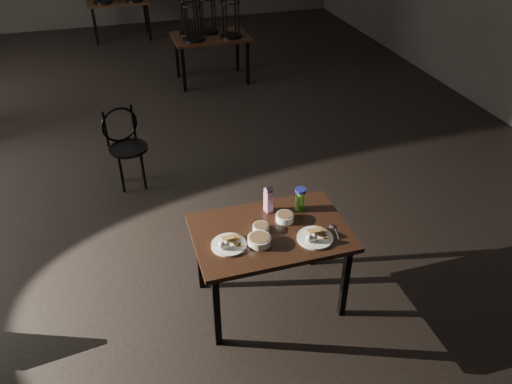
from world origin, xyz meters
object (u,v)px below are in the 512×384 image
object	(u,v)px
juice_carton	(268,200)
water_bottle	(300,199)
main_table	(271,238)
bentwood_chair	(125,141)

from	to	relation	value
juice_carton	water_bottle	size ratio (longest dim) A/B	1.20
juice_carton	water_bottle	distance (m)	0.26
main_table	bentwood_chair	bearing A→B (deg)	113.60
main_table	bentwood_chair	distance (m)	2.42
juice_carton	main_table	bearing A→B (deg)	-103.47
bentwood_chair	main_table	bearing A→B (deg)	-83.36
main_table	juice_carton	size ratio (longest dim) A/B	5.05
water_bottle	bentwood_chair	world-z (taller)	water_bottle
juice_carton	water_bottle	xyz separation A→B (m)	(0.25, -0.05, -0.01)
juice_carton	bentwood_chair	size ratio (longest dim) A/B	0.27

